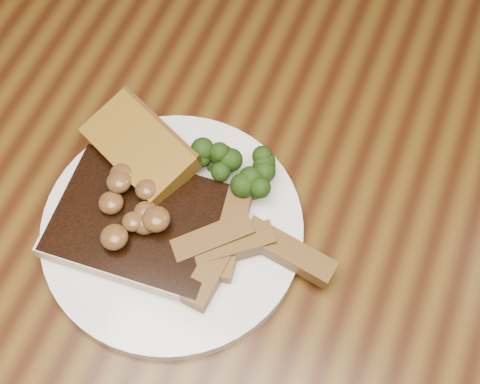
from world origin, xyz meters
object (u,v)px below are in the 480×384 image
Objects in this scene: dining_table at (257,245)px; plate at (173,230)px; steak at (140,222)px; garlic_bread at (142,159)px; potato_wedges at (245,233)px.

plate is at bearing -141.82° from dining_table.
garlic_bread is at bearing 110.34° from steak.
steak is 0.07m from garlic_bread.
dining_table is 0.17m from garlic_bread.
plate is 0.03m from steak.
steak is 0.10m from potato_wedges.
steak is 1.42× the size of garlic_bread.
garlic_bread is (-0.06, 0.05, 0.02)m from plate.
potato_wedges reaches higher than dining_table.
steak reaches higher than dining_table.
plate is at bearing -18.35° from garlic_bread.
dining_table is 13.59× the size of potato_wedges.
steak is (-0.10, -0.07, 0.12)m from dining_table.
potato_wedges is (0.10, 0.03, 0.00)m from steak.
potato_wedges is (0.00, -0.04, 0.12)m from dining_table.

